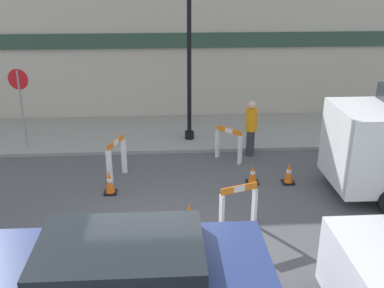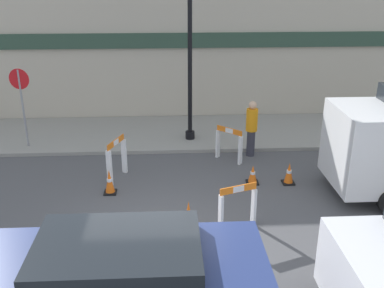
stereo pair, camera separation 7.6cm
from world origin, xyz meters
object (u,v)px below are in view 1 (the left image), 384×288
object	(u,v)px
streetlamp_post	(189,8)
stop_sign	(20,96)
person_worker	(251,127)
parked_car_1	(123,286)

from	to	relation	value
streetlamp_post	stop_sign	size ratio (longest dim) A/B	2.65
streetlamp_post	person_worker	xyz separation A→B (m)	(1.70, -1.19, -3.16)
stop_sign	streetlamp_post	bearing A→B (deg)	-165.81
stop_sign	person_worker	size ratio (longest dim) A/B	1.43
streetlamp_post	stop_sign	distance (m)	5.45
stop_sign	parked_car_1	xyz separation A→B (m)	(3.51, -7.64, -0.72)
stop_sign	parked_car_1	size ratio (longest dim) A/B	0.57
streetlamp_post	stop_sign	bearing A→B (deg)	-175.99
person_worker	streetlamp_post	bearing A→B (deg)	-84.02
streetlamp_post	person_worker	world-z (taller)	streetlamp_post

